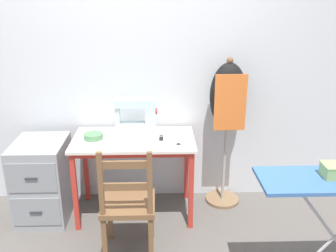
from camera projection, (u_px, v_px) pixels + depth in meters
The scene contains 10 objects.
ground_plane at pixel (134, 231), 3.21m from camera, with size 14.00×14.00×0.00m, color #5B5651.
wall_back at pixel (134, 69), 3.37m from camera, with size 10.00×0.05×2.55m.
sewing_table at pixel (134, 149), 3.25m from camera, with size 1.05×0.58×0.74m.
sewing_machine at pixel (138, 116), 3.32m from camera, with size 0.37×0.16×0.33m.
fabric_bowl at pixel (93, 136), 3.21m from camera, with size 0.17×0.17×0.05m.
scissors at pixel (181, 145), 3.09m from camera, with size 0.12×0.09×0.01m.
thread_spool_near_machine at pixel (161, 138), 3.17m from camera, with size 0.04×0.04×0.04m.
wooden_chair at pixel (128, 205), 2.79m from camera, with size 0.40×0.38×0.92m.
filing_cabinet at pixel (43, 180), 3.31m from camera, with size 0.44×0.55×0.72m.
dress_form at pixel (228, 104), 3.32m from camera, with size 0.32×0.32×1.41m.
Camera 1 is at (0.21, -2.71, 1.95)m, focal length 40.00 mm.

